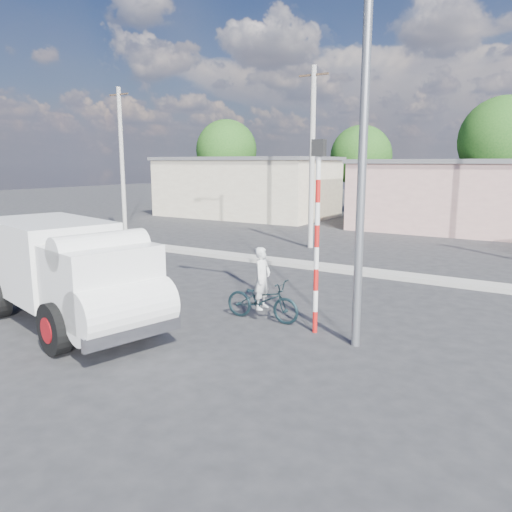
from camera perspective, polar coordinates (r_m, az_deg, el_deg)
The scene contains 9 objects.
ground_plane at distance 12.26m, azimuth -10.18°, elevation -7.92°, with size 120.00×120.00×0.00m, color #242427.
median at distance 18.73m, azimuth 6.40°, elevation -1.08°, with size 40.00×0.80×0.16m, color #99968E.
truck at distance 12.56m, azimuth -20.55°, elevation -1.54°, with size 6.30×3.54×2.46m.
bicycle at distance 12.39m, azimuth 0.72°, elevation -5.04°, with size 0.69×1.98×1.04m, color black.
cyclist at distance 12.32m, azimuth 0.72°, elevation -3.91°, with size 0.56×0.37×1.54m, color silver.
traffic_pole at distance 11.17m, azimuth 7.02°, elevation 4.02°, with size 0.28×0.18×4.36m.
streetlight at distance 10.51m, azimuth 11.43°, elevation 16.41°, with size 2.34×0.22×9.00m.
building_row at distance 31.36m, azimuth 19.57°, elevation 6.88°, with size 37.80×7.30×4.44m.
utility_poles at distance 21.08m, azimuth 19.63°, elevation 10.59°, with size 35.40×0.24×8.00m.
Camera 1 is at (7.87, -8.57, 3.87)m, focal length 35.00 mm.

